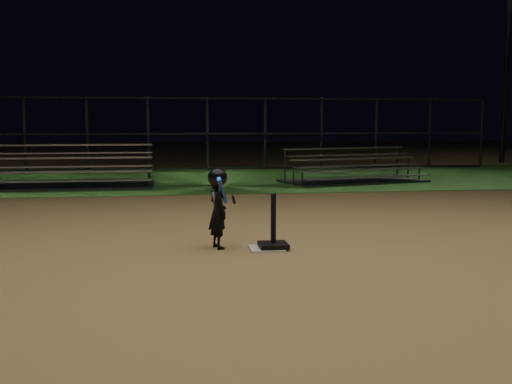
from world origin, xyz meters
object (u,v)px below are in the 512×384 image
home_plate (266,248)px  child_batter (218,206)px  batting_tee (273,238)px  light_pole_right (508,37)px  bleacher_left (66,178)px  bleacher_right (354,175)px

home_plate → child_batter: 0.86m
home_plate → child_batter: (-0.63, 0.15, 0.56)m
batting_tee → child_batter: 0.85m
home_plate → light_pole_right: bearing=51.2°
child_batter → home_plate: bearing=-122.8°
light_pole_right → bleacher_left: bearing=-157.0°
batting_tee → bleacher_right: (3.67, 8.37, 0.04)m
home_plate → light_pole_right: (12.00, 14.94, 4.93)m
bleacher_right → light_pole_right: light_pole_right is taller
bleacher_left → light_pole_right: 17.94m
bleacher_left → bleacher_right: 7.70m
batting_tee → light_pole_right: (11.91, 14.95, 4.79)m
home_plate → bleacher_left: size_ratio=0.10×
child_batter → bleacher_left: (-3.30, 8.03, -0.35)m
batting_tee → light_pole_right: light_pole_right is taller
light_pole_right → bleacher_right: bearing=-141.3°
home_plate → bleacher_right: (3.77, 8.36, 0.18)m
home_plate → batting_tee: bearing=-4.9°
child_batter → bleacher_left: 8.69m
batting_tee → light_pole_right: size_ratio=0.09×
home_plate → bleacher_right: size_ratio=0.11×
batting_tee → bleacher_left: bleacher_left is taller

